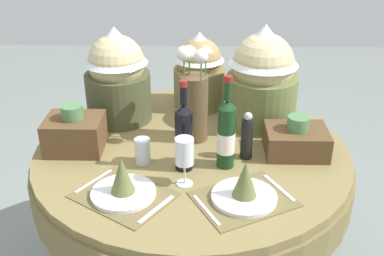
{
  "coord_description": "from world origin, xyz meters",
  "views": [
    {
      "loc": [
        0.04,
        -1.78,
        1.77
      ],
      "look_at": [
        0.0,
        0.03,
        0.85
      ],
      "focal_mm": 43.7,
      "sensor_mm": 36.0,
      "label": 1
    }
  ],
  "objects_px": {
    "place_setting_left": "(123,185)",
    "wine_bottle_centre": "(184,137)",
    "flower_vase": "(194,100)",
    "pepper_mill": "(247,137)",
    "place_setting_right": "(245,189)",
    "wine_bottle_left": "(226,134)",
    "woven_basket_side_right": "(296,140)",
    "gift_tub_back_right": "(263,73)",
    "gift_tub_back_left": "(117,72)",
    "gift_tub_back_centre": "(199,68)",
    "dining_table": "(192,173)",
    "wine_glass_left": "(184,152)",
    "woven_basket_side_left": "(75,133)",
    "tumbler_near_right": "(143,151)"
  },
  "relations": [
    {
      "from": "place_setting_left",
      "to": "wine_bottle_centre",
      "type": "xyz_separation_m",
      "value": [
        0.22,
        0.2,
        0.1
      ]
    },
    {
      "from": "flower_vase",
      "to": "pepper_mill",
      "type": "xyz_separation_m",
      "value": [
        0.22,
        -0.16,
        -0.09
      ]
    },
    {
      "from": "wine_bottle_centre",
      "to": "place_setting_right",
      "type": "bearing_deg",
      "value": -42.81
    },
    {
      "from": "place_setting_left",
      "to": "place_setting_right",
      "type": "xyz_separation_m",
      "value": [
        0.44,
        -0.01,
        0.0
      ]
    },
    {
      "from": "wine_bottle_left",
      "to": "pepper_mill",
      "type": "height_order",
      "value": "wine_bottle_left"
    },
    {
      "from": "place_setting_right",
      "to": "woven_basket_side_right",
      "type": "height_order",
      "value": "woven_basket_side_right"
    },
    {
      "from": "pepper_mill",
      "to": "gift_tub_back_right",
      "type": "distance_m",
      "value": 0.38
    },
    {
      "from": "place_setting_left",
      "to": "woven_basket_side_right",
      "type": "distance_m",
      "value": 0.76
    },
    {
      "from": "gift_tub_back_left",
      "to": "wine_bottle_left",
      "type": "bearing_deg",
      "value": -40.9
    },
    {
      "from": "place_setting_right",
      "to": "wine_bottle_left",
      "type": "bearing_deg",
      "value": 104.15
    },
    {
      "from": "gift_tub_back_centre",
      "to": "place_setting_right",
      "type": "bearing_deg",
      "value": -78.38
    },
    {
      "from": "gift_tub_back_right",
      "to": "woven_basket_side_right",
      "type": "xyz_separation_m",
      "value": [
        0.12,
        -0.29,
        -0.19
      ]
    },
    {
      "from": "wine_bottle_left",
      "to": "dining_table",
      "type": "bearing_deg",
      "value": 134.53
    },
    {
      "from": "wine_bottle_centre",
      "to": "flower_vase",
      "type": "bearing_deg",
      "value": 82.51
    },
    {
      "from": "dining_table",
      "to": "gift_tub_back_left",
      "type": "distance_m",
      "value": 0.59
    },
    {
      "from": "wine_bottle_centre",
      "to": "dining_table",
      "type": "bearing_deg",
      "value": 80.85
    },
    {
      "from": "wine_glass_left",
      "to": "woven_basket_side_right",
      "type": "relative_size",
      "value": 0.76
    },
    {
      "from": "wine_glass_left",
      "to": "wine_bottle_left",
      "type": "bearing_deg",
      "value": 40.98
    },
    {
      "from": "gift_tub_back_centre",
      "to": "woven_basket_side_left",
      "type": "distance_m",
      "value": 0.72
    },
    {
      "from": "gift_tub_back_centre",
      "to": "gift_tub_back_right",
      "type": "distance_m",
      "value": 0.36
    },
    {
      "from": "dining_table",
      "to": "flower_vase",
      "type": "xyz_separation_m",
      "value": [
        0.01,
        0.09,
        0.32
      ]
    },
    {
      "from": "pepper_mill",
      "to": "gift_tub_back_right",
      "type": "relative_size",
      "value": 0.43
    },
    {
      "from": "gift_tub_back_left",
      "to": "woven_basket_side_right",
      "type": "bearing_deg",
      "value": -21.82
    },
    {
      "from": "wine_bottle_left",
      "to": "wine_glass_left",
      "type": "relative_size",
      "value": 1.98
    },
    {
      "from": "wine_bottle_left",
      "to": "gift_tub_back_centre",
      "type": "xyz_separation_m",
      "value": [
        -0.11,
        0.6,
        0.06
      ]
    },
    {
      "from": "tumbler_near_right",
      "to": "woven_basket_side_left",
      "type": "xyz_separation_m",
      "value": [
        -0.3,
        0.11,
        0.03
      ]
    },
    {
      "from": "wine_glass_left",
      "to": "gift_tub_back_right",
      "type": "xyz_separation_m",
      "value": [
        0.34,
        0.54,
        0.11
      ]
    },
    {
      "from": "place_setting_right",
      "to": "woven_basket_side_right",
      "type": "bearing_deg",
      "value": 54.92
    },
    {
      "from": "flower_vase",
      "to": "wine_glass_left",
      "type": "distance_m",
      "value": 0.37
    },
    {
      "from": "place_setting_right",
      "to": "wine_bottle_centre",
      "type": "relative_size",
      "value": 1.11
    },
    {
      "from": "dining_table",
      "to": "place_setting_left",
      "type": "xyz_separation_m",
      "value": [
        -0.24,
        -0.36,
        0.18
      ]
    },
    {
      "from": "pepper_mill",
      "to": "gift_tub_back_left",
      "type": "relative_size",
      "value": 0.46
    },
    {
      "from": "pepper_mill",
      "to": "woven_basket_side_right",
      "type": "relative_size",
      "value": 0.81
    },
    {
      "from": "place_setting_left",
      "to": "tumbler_near_right",
      "type": "height_order",
      "value": "place_setting_left"
    },
    {
      "from": "gift_tub_back_left",
      "to": "woven_basket_side_left",
      "type": "distance_m",
      "value": 0.38
    },
    {
      "from": "tumbler_near_right",
      "to": "woven_basket_side_left",
      "type": "bearing_deg",
      "value": 160.82
    },
    {
      "from": "pepper_mill",
      "to": "flower_vase",
      "type": "bearing_deg",
      "value": 143.56
    },
    {
      "from": "woven_basket_side_left",
      "to": "woven_basket_side_right",
      "type": "relative_size",
      "value": 0.93
    },
    {
      "from": "place_setting_left",
      "to": "wine_bottle_centre",
      "type": "relative_size",
      "value": 1.13
    },
    {
      "from": "gift_tub_back_left",
      "to": "tumbler_near_right",
      "type": "bearing_deg",
      "value": -68.78
    },
    {
      "from": "gift_tub_back_right",
      "to": "woven_basket_side_right",
      "type": "height_order",
      "value": "gift_tub_back_right"
    },
    {
      "from": "wine_glass_left",
      "to": "gift_tub_back_centre",
      "type": "xyz_separation_m",
      "value": [
        0.05,
        0.74,
        0.07
      ]
    },
    {
      "from": "wine_bottle_left",
      "to": "tumbler_near_right",
      "type": "height_order",
      "value": "wine_bottle_left"
    },
    {
      "from": "wine_bottle_left",
      "to": "gift_tub_back_right",
      "type": "height_order",
      "value": "gift_tub_back_right"
    },
    {
      "from": "gift_tub_back_centre",
      "to": "gift_tub_back_left",
      "type": "bearing_deg",
      "value": -156.48
    },
    {
      "from": "place_setting_left",
      "to": "gift_tub_back_right",
      "type": "xyz_separation_m",
      "value": [
        0.56,
        0.62,
        0.21
      ]
    },
    {
      "from": "wine_glass_left",
      "to": "flower_vase",
      "type": "bearing_deg",
      "value": 85.81
    },
    {
      "from": "wine_glass_left",
      "to": "place_setting_left",
      "type": "bearing_deg",
      "value": -159.56
    },
    {
      "from": "pepper_mill",
      "to": "woven_basket_side_right",
      "type": "bearing_deg",
      "value": 11.74
    },
    {
      "from": "wine_bottle_left",
      "to": "pepper_mill",
      "type": "xyz_separation_m",
      "value": [
        0.09,
        0.07,
        -0.05
      ]
    }
  ]
}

